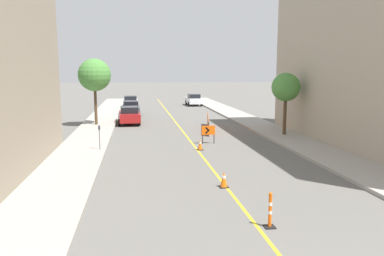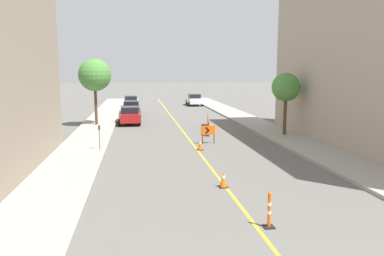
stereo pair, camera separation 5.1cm
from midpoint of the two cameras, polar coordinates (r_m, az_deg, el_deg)
name	(u,v)px [view 2 (the right image)]	position (r m, az deg, el deg)	size (l,w,h in m)	color
lane_stripe	(176,123)	(34.70, -2.34, 0.77)	(0.12, 59.55, 0.01)	gold
sidewalk_left	(100,124)	(34.66, -13.87, 0.65)	(2.96, 59.55, 0.17)	#9E998E
sidewalk_right	(249,121)	(36.08, 8.73, 1.11)	(2.96, 59.55, 0.17)	#9E998E
traffic_cone_second	(223,179)	(15.72, 4.89, -7.80)	(0.37, 0.37, 0.69)	black
traffic_cone_third	(200,145)	(22.87, 1.29, -2.53)	(0.37, 0.37, 0.68)	black
delineator_post_front	(269,212)	(12.04, 11.79, -12.49)	(0.33, 0.33, 1.13)	black
arrow_barricade_primary	(208,131)	(24.74, 2.56, -0.49)	(0.91, 0.15, 1.20)	#EF560C
safety_mesh_fence	(208,123)	(30.60, 2.54, 0.75)	(1.16, 6.32, 1.12)	#EF560C
parked_car_curb_near	(130,115)	(34.51, -9.45, 1.95)	(2.02, 4.39, 1.59)	maroon
parked_car_curb_mid	(131,108)	(40.94, -9.21, 3.01)	(1.94, 4.32, 1.59)	#474C51
parked_car_curb_far	(131,102)	(49.08, -9.23, 3.94)	(1.94, 4.32, 1.59)	silver
parked_car_opposite_side	(194,100)	(52.32, 0.35, 4.34)	(1.94, 4.32, 1.59)	silver
parking_meter_near_curb	(99,132)	(22.77, -13.89, -0.66)	(0.12, 0.11, 1.46)	#4C4C51
street_tree_left_near	(95,75)	(33.35, -14.56, 7.79)	(2.78, 2.78, 5.66)	#4C3823
street_tree_right_near	(286,88)	(28.05, 14.17, 5.99)	(2.06, 2.06, 4.49)	#4C3823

